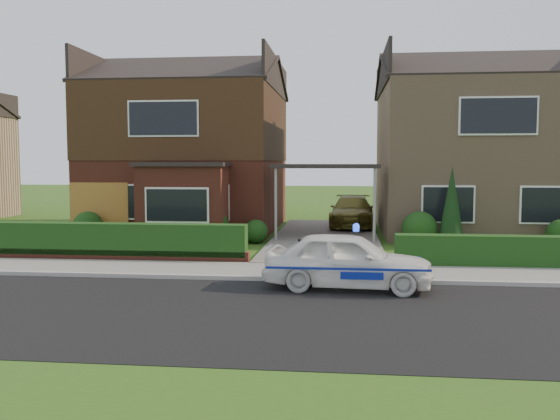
# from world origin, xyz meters

# --- Properties ---
(ground) EXTENTS (120.00, 120.00, 0.00)m
(ground) POSITION_xyz_m (0.00, 0.00, 0.00)
(ground) COLOR #234E15
(ground) RESTS_ON ground
(road) EXTENTS (60.00, 6.00, 0.02)m
(road) POSITION_xyz_m (0.00, 0.00, 0.00)
(road) COLOR black
(road) RESTS_ON ground
(kerb) EXTENTS (60.00, 0.16, 0.12)m
(kerb) POSITION_xyz_m (0.00, 3.05, 0.06)
(kerb) COLOR #9E9993
(kerb) RESTS_ON ground
(sidewalk) EXTENTS (60.00, 2.00, 0.10)m
(sidewalk) POSITION_xyz_m (0.00, 4.10, 0.05)
(sidewalk) COLOR slate
(sidewalk) RESTS_ON ground
(driveway) EXTENTS (3.80, 12.00, 0.12)m
(driveway) POSITION_xyz_m (0.00, 11.00, 0.06)
(driveway) COLOR #666059
(driveway) RESTS_ON ground
(house_left) EXTENTS (7.50, 9.53, 7.25)m
(house_left) POSITION_xyz_m (-5.78, 13.90, 3.81)
(house_left) COLOR brown
(house_left) RESTS_ON ground
(house_right) EXTENTS (7.50, 8.06, 7.25)m
(house_right) POSITION_xyz_m (5.80, 13.99, 3.66)
(house_right) COLOR #9B7C5F
(house_right) RESTS_ON ground
(carport_link) EXTENTS (3.80, 3.00, 2.77)m
(carport_link) POSITION_xyz_m (0.00, 10.95, 2.66)
(carport_link) COLOR black
(carport_link) RESTS_ON ground
(garage_door) EXTENTS (2.20, 0.10, 2.10)m
(garage_door) POSITION_xyz_m (-8.25, 9.96, 1.05)
(garage_door) COLOR #905D1F
(garage_door) RESTS_ON ground
(dwarf_wall) EXTENTS (7.70, 0.25, 0.36)m
(dwarf_wall) POSITION_xyz_m (-5.80, 5.30, 0.18)
(dwarf_wall) COLOR brown
(dwarf_wall) RESTS_ON ground
(hedge_left) EXTENTS (7.50, 0.55, 0.90)m
(hedge_left) POSITION_xyz_m (-5.80, 5.45, 0.00)
(hedge_left) COLOR #133310
(hedge_left) RESTS_ON ground
(hedge_right) EXTENTS (7.50, 0.55, 0.80)m
(hedge_right) POSITION_xyz_m (5.80, 5.35, 0.00)
(hedge_right) COLOR #133310
(hedge_right) RESTS_ON ground
(shrub_left_far) EXTENTS (1.08, 1.08, 1.08)m
(shrub_left_far) POSITION_xyz_m (-8.50, 9.50, 0.54)
(shrub_left_far) COLOR #133310
(shrub_left_far) RESTS_ON ground
(shrub_left_mid) EXTENTS (1.32, 1.32, 1.32)m
(shrub_left_mid) POSITION_xyz_m (-4.00, 9.30, 0.66)
(shrub_left_mid) COLOR #133310
(shrub_left_mid) RESTS_ON ground
(shrub_left_near) EXTENTS (0.84, 0.84, 0.84)m
(shrub_left_near) POSITION_xyz_m (-2.40, 9.60, 0.42)
(shrub_left_near) COLOR #133310
(shrub_left_near) RESTS_ON ground
(shrub_right_near) EXTENTS (1.20, 1.20, 1.20)m
(shrub_right_near) POSITION_xyz_m (3.20, 9.40, 0.60)
(shrub_right_near) COLOR #133310
(shrub_right_near) RESTS_ON ground
(conifer_a) EXTENTS (0.90, 0.90, 2.60)m
(conifer_a) POSITION_xyz_m (4.20, 9.20, 1.30)
(conifer_a) COLOR black
(conifer_a) RESTS_ON ground
(police_car) EXTENTS (3.45, 3.85, 1.44)m
(police_car) POSITION_xyz_m (0.76, 2.40, 0.64)
(police_car) COLOR white
(police_car) RESTS_ON ground
(driveway_car) EXTENTS (1.95, 4.45, 1.27)m
(driveway_car) POSITION_xyz_m (1.00, 14.42, 0.76)
(driveway_car) COLOR brown
(driveway_car) RESTS_ON driveway
(potted_plant_a) EXTENTS (0.42, 0.35, 0.69)m
(potted_plant_a) POSITION_xyz_m (-3.03, 9.00, 0.35)
(potted_plant_a) COLOR gray
(potted_plant_a) RESTS_ON ground
(potted_plant_b) EXTENTS (0.54, 0.53, 0.76)m
(potted_plant_b) POSITION_xyz_m (-5.37, 8.78, 0.38)
(potted_plant_b) COLOR gray
(potted_plant_b) RESTS_ON ground
(potted_plant_c) EXTENTS (0.48, 0.48, 0.73)m
(potted_plant_c) POSITION_xyz_m (-6.33, 6.83, 0.37)
(potted_plant_c) COLOR gray
(potted_plant_c) RESTS_ON ground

